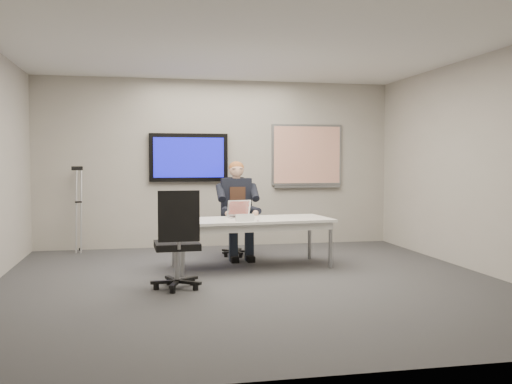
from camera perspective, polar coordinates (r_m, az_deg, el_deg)
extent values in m
cube|color=#38383A|center=(6.85, -0.38, -9.03)|extent=(6.00, 6.00, 0.02)
cube|color=silver|center=(6.83, -0.39, 14.59)|extent=(6.00, 6.00, 0.02)
cube|color=#A6A196|center=(9.66, -3.81, 2.86)|extent=(6.00, 0.02, 2.80)
cube|color=#A6A196|center=(3.79, 8.36, 2.49)|extent=(6.00, 0.02, 2.80)
cube|color=#A6A196|center=(7.84, 21.68, 2.60)|extent=(0.02, 6.00, 2.80)
cube|color=white|center=(7.71, -0.48, -2.82)|extent=(2.22, 1.08, 0.04)
cube|color=silver|center=(7.72, -0.48, -3.35)|extent=(2.12, 0.98, 0.09)
cylinder|color=gray|center=(7.18, -7.38, -5.95)|extent=(0.05, 0.05, 0.63)
cylinder|color=gray|center=(7.75, 7.46, -5.29)|extent=(0.05, 0.05, 0.63)
cylinder|color=gray|center=(7.91, -8.25, -5.12)|extent=(0.05, 0.05, 0.63)
cylinder|color=gray|center=(8.43, 5.38, -4.59)|extent=(0.05, 0.05, 0.63)
cube|color=black|center=(9.55, -6.75, 3.44)|extent=(1.30, 0.08, 0.80)
cube|color=#0C0C87|center=(9.51, -6.73, 3.45)|extent=(1.16, 0.01, 0.66)
cube|color=gray|center=(9.96, 5.10, 3.72)|extent=(1.25, 0.04, 1.05)
cube|color=white|center=(9.94, 5.14, 3.73)|extent=(1.18, 0.01, 0.98)
cube|color=gray|center=(9.93, 5.14, 0.55)|extent=(1.18, 0.05, 0.04)
cylinder|color=gray|center=(8.71, -2.01, -4.76)|extent=(0.05, 0.05, 0.32)
cube|color=black|center=(8.69, -2.02, -3.71)|extent=(0.45, 0.45, 0.06)
cube|color=black|center=(8.85, -2.08, -1.68)|extent=(0.38, 0.09, 0.46)
cylinder|color=gray|center=(6.54, -7.90, -6.97)|extent=(0.06, 0.06, 0.38)
cube|color=black|center=(6.51, -7.91, -5.30)|extent=(0.51, 0.51, 0.07)
cube|color=black|center=(6.23, -7.73, -2.40)|extent=(0.45, 0.07, 0.56)
cube|color=black|center=(8.62, -2.00, -0.64)|extent=(0.45, 0.27, 0.61)
cube|color=#341F15|center=(8.49, -1.85, -0.49)|extent=(0.23, 0.03, 0.30)
sphere|color=#E1A889|center=(8.57, -1.97, 2.23)|extent=(0.22, 0.22, 0.22)
ellipsoid|color=brown|center=(8.59, -1.99, 2.44)|extent=(0.23, 0.23, 0.19)
cube|color=silver|center=(7.83, -1.54, -2.54)|extent=(0.37, 0.29, 0.02)
cube|color=black|center=(7.81, -1.52, -2.47)|extent=(0.31, 0.21, 0.00)
cube|color=silver|center=(7.96, -1.72, -1.59)|extent=(0.34, 0.14, 0.22)
cube|color=red|center=(7.95, -1.71, -1.58)|extent=(0.30, 0.11, 0.18)
cylinder|color=black|center=(7.40, 0.21, -2.89)|extent=(0.03, 0.13, 0.01)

